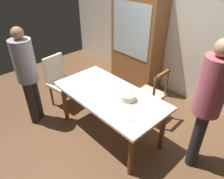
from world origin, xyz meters
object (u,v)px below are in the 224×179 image
(plate_far_side, at_px, (115,87))
(plate_near_guest, at_px, (126,116))
(person_celebrant, at_px, (27,72))
(birthday_cake, at_px, (128,97))
(person_guest, at_px, (208,101))
(chair_spindle_back, at_px, (150,95))
(chair_upholstered, at_px, (59,79))
(china_cabinet, at_px, (137,40))
(dining_table, at_px, (110,99))
(plate_near_celebrant, at_px, (80,86))

(plate_far_side, relative_size, plate_near_guest, 1.00)
(person_celebrant, bearing_deg, plate_far_side, 41.46)
(plate_far_side, bearing_deg, plate_near_guest, -33.22)
(plate_near_guest, height_order, person_celebrant, person_celebrant)
(birthday_cake, xyz_separation_m, person_guest, (0.90, 0.39, 0.22))
(plate_near_guest, distance_m, person_celebrant, 1.70)
(person_celebrant, bearing_deg, chair_spindle_back, 48.63)
(birthday_cake, height_order, chair_upholstered, chair_upholstered)
(chair_upholstered, relative_size, china_cabinet, 0.50)
(chair_spindle_back, height_order, person_guest, person_guest)
(person_celebrant, relative_size, person_guest, 0.92)
(chair_spindle_back, bearing_deg, dining_table, -103.55)
(dining_table, xyz_separation_m, chair_upholstered, (-1.23, -0.12, -0.12))
(birthday_cake, distance_m, plate_far_side, 0.39)
(chair_spindle_back, height_order, person_celebrant, person_celebrant)
(plate_near_guest, height_order, chair_spindle_back, chair_spindle_back)
(person_celebrant, xyz_separation_m, china_cabinet, (0.25, 2.26, 0.03))
(chair_spindle_back, xyz_separation_m, china_cabinet, (-1.03, 0.81, 0.49))
(plate_near_celebrant, height_order, china_cabinet, china_cabinet)
(dining_table, distance_m, chair_spindle_back, 0.80)
(plate_far_side, bearing_deg, person_celebrant, -138.54)
(plate_near_celebrant, bearing_deg, plate_near_guest, 0.00)
(birthday_cake, xyz_separation_m, china_cabinet, (-1.14, 1.48, 0.16))
(plate_near_guest, bearing_deg, chair_spindle_back, 109.02)
(plate_far_side, xyz_separation_m, person_celebrant, (-1.02, -0.90, 0.17))
(birthday_cake, relative_size, plate_far_side, 1.27)
(plate_near_guest, relative_size, china_cabinet, 0.12)
(dining_table, relative_size, chair_spindle_back, 1.78)
(dining_table, height_order, china_cabinet, china_cabinet)
(chair_spindle_back, bearing_deg, plate_near_guest, -70.98)
(dining_table, bearing_deg, person_celebrant, -147.40)
(dining_table, distance_m, person_celebrant, 1.34)
(birthday_cake, height_order, person_celebrant, person_celebrant)
(person_guest, bearing_deg, person_celebrant, -152.91)
(birthday_cake, distance_m, person_celebrant, 1.60)
(person_celebrant, height_order, person_guest, person_guest)
(plate_near_celebrant, relative_size, chair_spindle_back, 0.23)
(plate_near_celebrant, distance_m, plate_near_guest, 0.97)
(plate_near_celebrant, relative_size, china_cabinet, 0.12)
(chair_upholstered, xyz_separation_m, person_celebrant, (0.13, -0.59, 0.39))
(plate_far_side, xyz_separation_m, china_cabinet, (-0.77, 1.36, 0.20))
(dining_table, height_order, person_celebrant, person_celebrant)
(plate_far_side, bearing_deg, birthday_cake, -17.48)
(chair_upholstered, bearing_deg, birthday_cake, 7.37)
(birthday_cake, relative_size, chair_spindle_back, 0.29)
(plate_far_side, relative_size, person_celebrant, 0.14)
(birthday_cake, bearing_deg, person_guest, 23.24)
(chair_spindle_back, distance_m, china_cabinet, 1.40)
(plate_near_celebrant, relative_size, person_celebrant, 0.14)
(person_celebrant, bearing_deg, chair_upholstered, 102.71)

